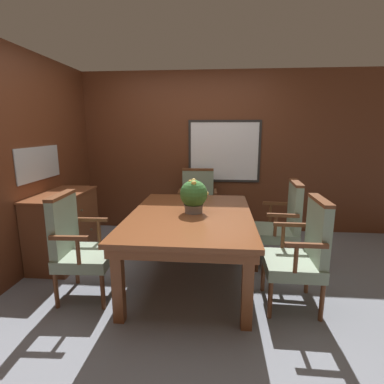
{
  "coord_description": "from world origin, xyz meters",
  "views": [
    {
      "loc": [
        0.43,
        -2.92,
        1.6
      ],
      "look_at": [
        0.15,
        0.24,
        0.93
      ],
      "focal_mm": 28.0,
      "sensor_mm": 36.0,
      "label": 1
    }
  ],
  "objects_px": {
    "dining_table": "(191,222)",
    "chair_right_near": "(302,251)",
    "chair_head_far": "(198,202)",
    "chair_right_far": "(283,222)",
    "sideboard_cabinet": "(64,227)",
    "chair_left_near": "(77,244)",
    "potted_plant": "(194,196)"
  },
  "relations": [
    {
      "from": "dining_table",
      "to": "chair_right_near",
      "type": "distance_m",
      "value": 1.13
    },
    {
      "from": "chair_head_far",
      "to": "chair_right_far",
      "type": "relative_size",
      "value": 1.0
    },
    {
      "from": "dining_table",
      "to": "chair_right_far",
      "type": "relative_size",
      "value": 1.8
    },
    {
      "from": "chair_right_near",
      "to": "chair_head_far",
      "type": "height_order",
      "value": "same"
    },
    {
      "from": "chair_head_far",
      "to": "sideboard_cabinet",
      "type": "relative_size",
      "value": 1.02
    },
    {
      "from": "chair_left_near",
      "to": "potted_plant",
      "type": "xyz_separation_m",
      "value": [
        1.07,
        0.49,
        0.38
      ]
    },
    {
      "from": "chair_left_near",
      "to": "potted_plant",
      "type": "distance_m",
      "value": 1.23
    },
    {
      "from": "chair_left_near",
      "to": "sideboard_cabinet",
      "type": "height_order",
      "value": "chair_left_near"
    },
    {
      "from": "sideboard_cabinet",
      "to": "chair_right_far",
      "type": "bearing_deg",
      "value": 2.24
    },
    {
      "from": "chair_head_far",
      "to": "chair_right_near",
      "type": "bearing_deg",
      "value": -61.18
    },
    {
      "from": "dining_table",
      "to": "sideboard_cabinet",
      "type": "height_order",
      "value": "sideboard_cabinet"
    },
    {
      "from": "chair_right_near",
      "to": "sideboard_cabinet",
      "type": "height_order",
      "value": "chair_right_near"
    },
    {
      "from": "sideboard_cabinet",
      "to": "chair_right_near",
      "type": "bearing_deg",
      "value": -15.73
    },
    {
      "from": "potted_plant",
      "to": "sideboard_cabinet",
      "type": "distance_m",
      "value": 1.7
    },
    {
      "from": "chair_head_far",
      "to": "potted_plant",
      "type": "bearing_deg",
      "value": -90.17
    },
    {
      "from": "dining_table",
      "to": "chair_left_near",
      "type": "xyz_separation_m",
      "value": [
        -1.04,
        -0.44,
        -0.11
      ]
    },
    {
      "from": "chair_right_far",
      "to": "sideboard_cabinet",
      "type": "xyz_separation_m",
      "value": [
        -2.62,
        -0.1,
        -0.11
      ]
    },
    {
      "from": "potted_plant",
      "to": "sideboard_cabinet",
      "type": "bearing_deg",
      "value": 170.82
    },
    {
      "from": "dining_table",
      "to": "sideboard_cabinet",
      "type": "relative_size",
      "value": 1.84
    },
    {
      "from": "sideboard_cabinet",
      "to": "chair_head_far",
      "type": "bearing_deg",
      "value": 33.15
    },
    {
      "from": "potted_plant",
      "to": "dining_table",
      "type": "bearing_deg",
      "value": -118.58
    },
    {
      "from": "chair_right_far",
      "to": "chair_head_far",
      "type": "bearing_deg",
      "value": -127.47
    },
    {
      "from": "chair_right_far",
      "to": "potted_plant",
      "type": "bearing_deg",
      "value": -67.06
    },
    {
      "from": "sideboard_cabinet",
      "to": "potted_plant",
      "type": "bearing_deg",
      "value": -9.18
    },
    {
      "from": "chair_right_far",
      "to": "potted_plant",
      "type": "relative_size",
      "value": 2.82
    },
    {
      "from": "dining_table",
      "to": "chair_right_far",
      "type": "height_order",
      "value": "chair_right_far"
    },
    {
      "from": "chair_right_near",
      "to": "potted_plant",
      "type": "height_order",
      "value": "potted_plant"
    },
    {
      "from": "chair_head_far",
      "to": "sideboard_cabinet",
      "type": "distance_m",
      "value": 1.86
    },
    {
      "from": "chair_right_near",
      "to": "potted_plant",
      "type": "relative_size",
      "value": 2.82
    },
    {
      "from": "dining_table",
      "to": "chair_right_far",
      "type": "xyz_separation_m",
      "value": [
        1.04,
        0.41,
        -0.11
      ]
    },
    {
      "from": "chair_right_near",
      "to": "chair_left_near",
      "type": "height_order",
      "value": "same"
    },
    {
      "from": "chair_head_far",
      "to": "potted_plant",
      "type": "xyz_separation_m",
      "value": [
        0.05,
        -1.28,
        0.38
      ]
    }
  ]
}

